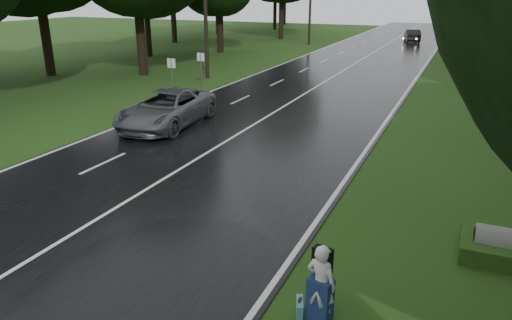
{
  "coord_description": "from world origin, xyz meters",
  "views": [
    {
      "loc": [
        9.09,
        -10.96,
        6.25
      ],
      "look_at": [
        3.34,
        2.01,
        1.1
      ],
      "focal_mm": 33.07,
      "sensor_mm": 36.0,
      "label": 1
    }
  ],
  "objects": [
    {
      "name": "hitchhiker",
      "position": [
        7.08,
        -3.31,
        0.79
      ],
      "size": [
        0.7,
        0.66,
        1.71
      ],
      "color": "silver",
      "rests_on": "ground"
    },
    {
      "name": "lane_center",
      "position": [
        0.0,
        20.0,
        0.04
      ],
      "size": [
        0.12,
        140.0,
        0.01
      ],
      "primitive_type": "cube",
      "color": "silver",
      "rests_on": "road"
    },
    {
      "name": "utility_pole_far",
      "position": [
        -8.5,
        44.27,
        0.0
      ],
      "size": [
        1.8,
        0.28,
        9.56
      ],
      "primitive_type": null,
      "color": "black",
      "rests_on": "ground"
    },
    {
      "name": "grey_car",
      "position": [
        -3.74,
        7.41,
        0.89
      ],
      "size": [
        3.29,
        6.32,
        1.7
      ],
      "primitive_type": "imported",
      "rotation": [
        0.0,
        0.0,
        0.08
      ],
      "color": "#4F5255",
      "rests_on": "road"
    },
    {
      "name": "tree_left_d",
      "position": [
        -13.77,
        19.03,
        0.0
      ],
      "size": [
        10.32,
        10.32,
        16.12
      ],
      "primitive_type": null,
      "color": "black",
      "rests_on": "ground"
    },
    {
      "name": "utility_pole_mid",
      "position": [
        -8.5,
        19.77,
        0.0
      ],
      "size": [
        1.8,
        0.28,
        10.51
      ],
      "primitive_type": null,
      "color": "black",
      "rests_on": "ground"
    },
    {
      "name": "far_car",
      "position": [
        2.39,
        52.24,
        0.81
      ],
      "size": [
        2.57,
        4.88,
        1.53
      ],
      "primitive_type": "imported",
      "rotation": [
        0.0,
        0.0,
        3.36
      ],
      "color": "black",
      "rests_on": "road"
    },
    {
      "name": "road_sign_a",
      "position": [
        -7.2,
        13.16,
        0.0
      ],
      "size": [
        0.56,
        0.1,
        2.34
      ],
      "primitive_type": null,
      "color": "white",
      "rests_on": "ground"
    },
    {
      "name": "road_sign_b",
      "position": [
        -7.2,
        16.65,
        0.0
      ],
      "size": [
        0.55,
        0.1,
        2.27
      ],
      "primitive_type": null,
      "color": "white",
      "rests_on": "ground"
    },
    {
      "name": "tree_left_e",
      "position": [
        -14.8,
        33.7,
        0.0
      ],
      "size": [
        8.48,
        8.48,
        13.25
      ],
      "primitive_type": null,
      "color": "black",
      "rests_on": "ground"
    },
    {
      "name": "culvert",
      "position": [
        10.65,
        0.79,
        0.0
      ],
      "size": [
        1.56,
        0.78,
        0.78
      ],
      "primitive_type": "cylinder",
      "rotation": [
        0.0,
        1.57,
        0.0
      ],
      "color": "slate",
      "rests_on": "ground"
    },
    {
      "name": "road",
      "position": [
        0.0,
        20.0,
        0.02
      ],
      "size": [
        12.0,
        140.0,
        0.04
      ],
      "primitive_type": "cube",
      "color": "black",
      "rests_on": "ground"
    },
    {
      "name": "tree_left_f",
      "position": [
        -14.06,
        49.4,
        0.0
      ],
      "size": [
        11.23,
        11.23,
        17.54
      ],
      "primitive_type": null,
      "color": "black",
      "rests_on": "ground"
    },
    {
      "name": "ground",
      "position": [
        0.0,
        0.0,
        0.0
      ],
      "size": [
        160.0,
        160.0,
        0.0
      ],
      "primitive_type": "plane",
      "color": "#214213",
      "rests_on": "ground"
    },
    {
      "name": "suitcase",
      "position": [
        6.66,
        -3.31,
        0.16
      ],
      "size": [
        0.28,
        0.47,
        0.32
      ],
      "primitive_type": "cube",
      "rotation": [
        0.0,
        0.0,
        0.36
      ],
      "color": "teal",
      "rests_on": "ground"
    }
  ]
}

